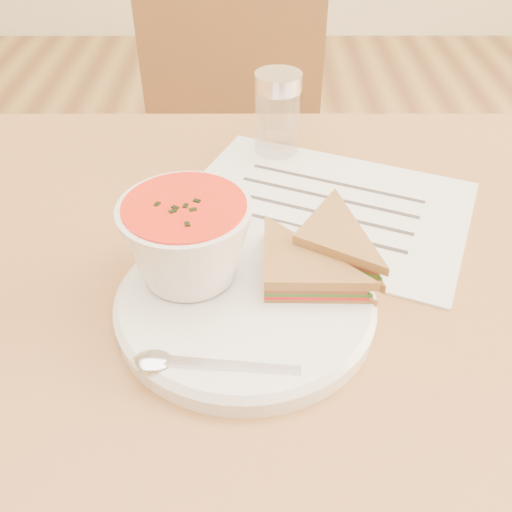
{
  "coord_description": "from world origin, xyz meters",
  "views": [
    {
      "loc": [
        -0.03,
        -0.47,
        1.14
      ],
      "look_at": [
        -0.03,
        -0.06,
        0.8
      ],
      "focal_mm": 40.0,
      "sensor_mm": 36.0,
      "label": 1
    }
  ],
  "objects_px": {
    "condiment_shaker": "(277,114)",
    "chair_far": "(230,185)",
    "soup_bowl": "(188,244)",
    "plate": "(246,303)",
    "dining_table": "(276,452)"
  },
  "relations": [
    {
      "from": "chair_far",
      "to": "condiment_shaker",
      "type": "xyz_separation_m",
      "value": [
        0.08,
        -0.37,
        0.35
      ]
    },
    {
      "from": "condiment_shaker",
      "to": "dining_table",
      "type": "bearing_deg",
      "value": -89.88
    },
    {
      "from": "condiment_shaker",
      "to": "chair_far",
      "type": "bearing_deg",
      "value": 102.78
    },
    {
      "from": "plate",
      "to": "soup_bowl",
      "type": "relative_size",
      "value": 2.01
    },
    {
      "from": "dining_table",
      "to": "soup_bowl",
      "type": "height_order",
      "value": "soup_bowl"
    },
    {
      "from": "soup_bowl",
      "to": "condiment_shaker",
      "type": "relative_size",
      "value": 1.11
    },
    {
      "from": "chair_far",
      "to": "plate",
      "type": "height_order",
      "value": "chair_far"
    },
    {
      "from": "chair_far",
      "to": "condiment_shaker",
      "type": "distance_m",
      "value": 0.52
    },
    {
      "from": "soup_bowl",
      "to": "condiment_shaker",
      "type": "distance_m",
      "value": 0.3
    },
    {
      "from": "plate",
      "to": "dining_table",
      "type": "bearing_deg",
      "value": 63.34
    },
    {
      "from": "chair_far",
      "to": "soup_bowl",
      "type": "bearing_deg",
      "value": 90.16
    },
    {
      "from": "dining_table",
      "to": "chair_far",
      "type": "bearing_deg",
      "value": 98.03
    },
    {
      "from": "plate",
      "to": "soup_bowl",
      "type": "xyz_separation_m",
      "value": [
        -0.05,
        0.03,
        0.05
      ]
    },
    {
      "from": "chair_far",
      "to": "condiment_shaker",
      "type": "bearing_deg",
      "value": 103.65
    },
    {
      "from": "plate",
      "to": "condiment_shaker",
      "type": "distance_m",
      "value": 0.32
    }
  ]
}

